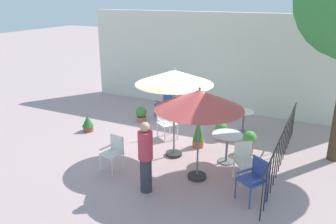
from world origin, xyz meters
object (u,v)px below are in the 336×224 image
patio_chair_4 (166,121)px  potted_plant_1 (88,123)px  potted_plant_4 (198,133)px  patio_chair_2 (245,159)px  patio_chair_3 (165,102)px  patio_umbrella_0 (174,78)px  cafe_table_1 (227,143)px  potted_plant_2 (221,130)px  cafe_table_0 (243,118)px  potted_plant_0 (141,114)px  patio_chair_1 (114,151)px  standing_person (146,157)px  patio_chair_0 (255,177)px  potted_plant_3 (249,140)px  patio_umbrella_1 (199,100)px

patio_chair_4 → potted_plant_1: patio_chair_4 is taller
potted_plant_4 → potted_plant_1: bearing=-173.1°
patio_chair_2 → patio_chair_3: 4.70m
patio_umbrella_0 → cafe_table_1: (1.39, 0.25, -1.60)m
potted_plant_1 → potted_plant_2: bearing=17.7°
cafe_table_0 → potted_plant_0: (-3.39, -0.50, -0.23)m
patio_chair_1 → standing_person: size_ratio=0.53×
cafe_table_0 → patio_chair_4: size_ratio=0.77×
patio_chair_4 → potted_plant_0: patio_chair_4 is taller
cafe_table_0 → patio_chair_0: patio_chair_0 is taller
cafe_table_1 → patio_chair_3: patio_chair_3 is taller
patio_chair_1 → standing_person: (1.20, -0.51, 0.33)m
patio_chair_2 → patio_chair_4: (-2.76, 1.44, 0.01)m
potted_plant_2 → standing_person: size_ratio=0.32×
patio_chair_2 → potted_plant_1: bearing=171.4°
potted_plant_1 → potted_plant_3: size_ratio=0.83×
cafe_table_1 → patio_umbrella_1: bearing=-109.2°
patio_umbrella_0 → cafe_table_0: bearing=62.2°
cafe_table_1 → patio_umbrella_0: bearing=-169.9°
potted_plant_2 → cafe_table_0: bearing=58.8°
patio_chair_4 → potted_plant_3: size_ratio=1.49×
cafe_table_1 → potted_plant_2: size_ratio=1.50×
potted_plant_3 → standing_person: 3.38m
patio_umbrella_1 → patio_chair_4: bearing=133.2°
cafe_table_1 → potted_plant_4: 1.14m
patio_umbrella_1 → potted_plant_3: patio_umbrella_1 is taller
potted_plant_1 → potted_plant_3: (4.96, 0.72, 0.09)m
potted_plant_3 → patio_chair_3: bearing=155.3°
patio_umbrella_0 → potted_plant_0: 3.41m
patio_chair_2 → potted_plant_2: (-1.21, 2.06, -0.25)m
cafe_table_1 → potted_plant_2: cafe_table_1 is taller
patio_chair_0 → potted_plant_4: (-2.02, 1.96, -0.10)m
cafe_table_1 → potted_plant_2: (-0.58, 1.39, -0.27)m
patio_chair_1 → patio_umbrella_0: bearing=53.8°
patio_umbrella_1 → cafe_table_0: 3.56m
cafe_table_0 → patio_chair_4: 2.44m
cafe_table_1 → patio_chair_4: 2.26m
potted_plant_0 → potted_plant_1: 1.86m
patio_chair_1 → potted_plant_0: 3.45m
cafe_table_0 → potted_plant_1: (-4.45, -2.04, -0.22)m
patio_chair_1 → patio_chair_2: bearing=17.2°
patio_chair_0 → patio_chair_2: same height
potted_plant_1 → patio_chair_3: bearing=54.3°
patio_chair_0 → standing_person: bearing=-162.1°
potted_plant_0 → potted_plant_3: (3.90, -0.81, 0.10)m
patio_chair_2 → potted_plant_4: patio_chair_2 is taller
patio_chair_2 → potted_plant_2: patio_chair_2 is taller
patio_chair_2 → potted_plant_2: size_ratio=1.74×
potted_plant_2 → cafe_table_1: bearing=-67.2°
potted_plant_1 → potted_plant_4: bearing=6.9°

